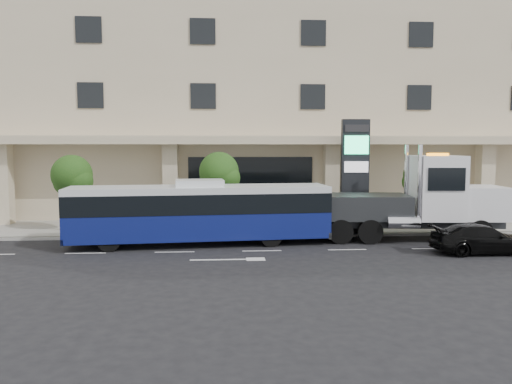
{
  "coord_description": "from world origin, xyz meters",
  "views": [
    {
      "loc": [
        -1.75,
        -24.11,
        4.77
      ],
      "look_at": [
        -0.04,
        2.0,
        2.42
      ],
      "focal_mm": 35.0,
      "sensor_mm": 36.0,
      "label": 1
    }
  ],
  "objects_px": {
    "city_bus": "(200,212)",
    "tow_truck": "(417,201)",
    "signage_pylon": "(355,173)",
    "black_sedan": "(482,239)"
  },
  "relations": [
    {
      "from": "black_sedan",
      "to": "signage_pylon",
      "type": "bearing_deg",
      "value": 32.37
    },
    {
      "from": "black_sedan",
      "to": "signage_pylon",
      "type": "xyz_separation_m",
      "value": [
        -4.1,
        6.57,
        2.64
      ]
    },
    {
      "from": "tow_truck",
      "to": "black_sedan",
      "type": "relative_size",
      "value": 2.39
    },
    {
      "from": "city_bus",
      "to": "tow_truck",
      "type": "xyz_separation_m",
      "value": [
        11.11,
        0.47,
        0.39
      ]
    },
    {
      "from": "city_bus",
      "to": "tow_truck",
      "type": "distance_m",
      "value": 11.13
    },
    {
      "from": "tow_truck",
      "to": "black_sedan",
      "type": "height_order",
      "value": "tow_truck"
    },
    {
      "from": "city_bus",
      "to": "black_sedan",
      "type": "relative_size",
      "value": 2.83
    },
    {
      "from": "tow_truck",
      "to": "signage_pylon",
      "type": "xyz_separation_m",
      "value": [
        -2.44,
        3.18,
        1.28
      ]
    },
    {
      "from": "city_bus",
      "to": "tow_truck",
      "type": "height_order",
      "value": "tow_truck"
    },
    {
      "from": "city_bus",
      "to": "tow_truck",
      "type": "relative_size",
      "value": 1.18
    }
  ]
}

